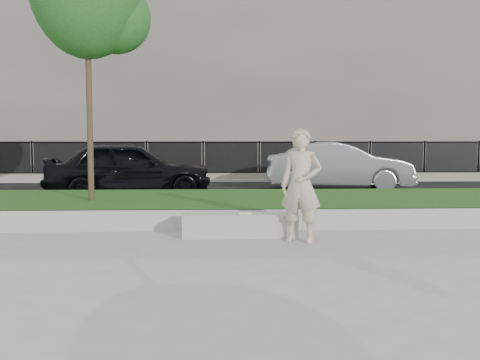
{
  "coord_description": "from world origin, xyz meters",
  "views": [
    {
      "loc": [
        -0.04,
        -8.94,
        1.75
      ],
      "look_at": [
        0.39,
        1.2,
        0.94
      ],
      "focal_mm": 40.0,
      "sensor_mm": 36.0,
      "label": 1
    }
  ],
  "objects_px": {
    "stone_bench": "(240,225)",
    "car_dark": "(129,169)",
    "car_silver": "(339,166)",
    "book": "(245,213)",
    "man": "(301,186)"
  },
  "relations": [
    {
      "from": "stone_bench",
      "to": "book",
      "type": "distance_m",
      "value": 0.24
    },
    {
      "from": "car_dark",
      "to": "car_silver",
      "type": "distance_m",
      "value": 6.79
    },
    {
      "from": "stone_bench",
      "to": "book",
      "type": "bearing_deg",
      "value": -21.46
    },
    {
      "from": "car_silver",
      "to": "car_dark",
      "type": "bearing_deg",
      "value": 110.86
    },
    {
      "from": "stone_bench",
      "to": "car_dark",
      "type": "bearing_deg",
      "value": 115.48
    },
    {
      "from": "stone_bench",
      "to": "car_dark",
      "type": "relative_size",
      "value": 0.43
    },
    {
      "from": "book",
      "to": "car_dark",
      "type": "bearing_deg",
      "value": 114.13
    },
    {
      "from": "stone_bench",
      "to": "book",
      "type": "relative_size",
      "value": 9.27
    },
    {
      "from": "book",
      "to": "car_silver",
      "type": "bearing_deg",
      "value": 64.62
    },
    {
      "from": "car_silver",
      "to": "stone_bench",
      "type": "bearing_deg",
      "value": 161.44
    },
    {
      "from": "stone_bench",
      "to": "car_dark",
      "type": "distance_m",
      "value": 6.91
    },
    {
      "from": "stone_bench",
      "to": "book",
      "type": "xyz_separation_m",
      "value": [
        0.08,
        -0.03,
        0.22
      ]
    },
    {
      "from": "man",
      "to": "car_dark",
      "type": "xyz_separation_m",
      "value": [
        -3.96,
        6.71,
        -0.11
      ]
    },
    {
      "from": "stone_bench",
      "to": "car_silver",
      "type": "distance_m",
      "value": 8.79
    },
    {
      "from": "book",
      "to": "car_silver",
      "type": "relative_size",
      "value": 0.05
    }
  ]
}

